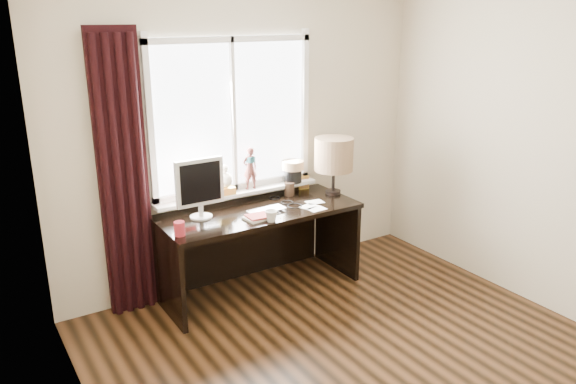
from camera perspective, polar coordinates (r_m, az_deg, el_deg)
wall_back at (r=4.94m, az=-4.16°, el=5.67°), size 3.50×0.00×2.60m
wall_left at (r=2.54m, az=-17.86°, el=-7.11°), size 0.00×4.00×2.60m
laptop at (r=4.67m, az=-2.18°, el=-1.88°), size 0.33×0.22×0.03m
mug at (r=4.44m, az=-1.72°, el=-2.41°), size 0.13×0.14×0.10m
red_cup at (r=4.24m, az=-10.97°, el=-3.68°), size 0.08×0.08×0.11m
window at (r=4.84m, az=-5.21°, el=5.53°), size 1.52×0.22×1.40m
curtain at (r=4.49m, az=-16.36°, el=1.32°), size 0.38×0.09×2.25m
desk at (r=4.90m, az=-3.48°, el=-4.16°), size 1.70×0.70×0.75m
monitor at (r=4.51m, az=-8.96°, el=0.73°), size 0.40×0.18×0.49m
notebook_stack at (r=4.52m, az=-2.97°, el=-2.54°), size 0.24×0.19×0.03m
brush_holder at (r=5.07m, az=0.13°, el=0.32°), size 0.09×0.09×0.25m
icon_frame at (r=5.24m, az=1.64°, el=0.96°), size 0.10×0.04×0.13m
table_lamp at (r=5.06m, az=4.69°, el=3.77°), size 0.35×0.35×0.52m
loose_papers at (r=4.81m, az=2.59°, el=-1.41°), size 0.28×0.28×0.00m
desk_cables at (r=4.88m, az=-0.10°, el=-1.09°), size 0.17×0.41×0.01m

